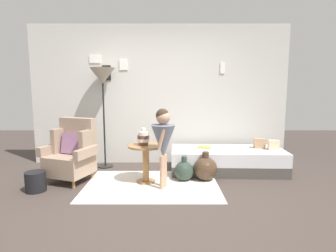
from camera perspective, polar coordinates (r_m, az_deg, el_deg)
ground_plane at (r=3.57m, az=-2.57°, el=-15.82°), size 12.00×12.00×0.00m
gallery_wall at (r=5.22m, az=-1.64°, el=6.44°), size 4.80×0.12×2.60m
rug at (r=4.16m, az=-3.15°, el=-12.20°), size 1.96×1.36×0.01m
armchair at (r=4.51m, az=-19.15°, el=-5.29°), size 0.88×0.77×0.97m
daybed at (r=4.85m, az=12.44°, el=-7.03°), size 1.93×0.87×0.40m
pillow_head at (r=4.96m, az=21.40°, el=-3.74°), size 0.19×0.14×0.16m
pillow_mid at (r=5.01m, az=18.78°, el=-3.44°), size 0.19×0.14×0.17m
side_table at (r=4.19m, az=-4.44°, el=-6.26°), size 0.54×0.54×0.58m
vase_striped at (r=4.13m, az=-4.94°, el=-2.52°), size 0.18×0.18×0.26m
floor_lamp at (r=5.02m, az=-13.24°, el=9.39°), size 0.44×0.44×1.79m
person_child at (r=3.85m, az=-0.79°, el=-2.51°), size 0.34×0.34×1.15m
book_on_daybed at (r=4.82m, az=7.90°, el=-4.39°), size 0.26×0.21×0.03m
demijohn_near at (r=4.32m, az=3.58°, el=-9.32°), size 0.30×0.30×0.39m
demijohn_far at (r=4.36m, az=8.01°, el=-8.77°), size 0.37×0.37×0.46m
magazine_basket at (r=4.32m, az=-25.68°, el=-10.36°), size 0.28×0.28×0.28m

